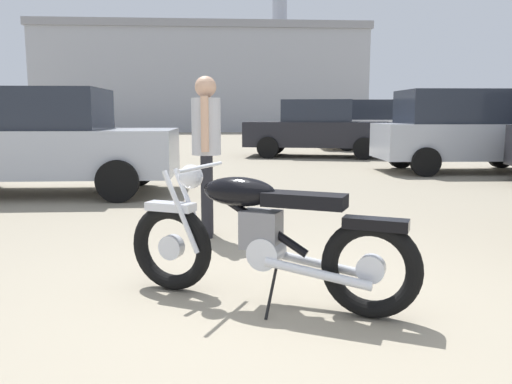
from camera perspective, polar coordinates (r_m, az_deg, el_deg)
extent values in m
plane|color=gray|center=(3.46, 4.16, -13.17)|extent=(80.00, 80.00, 0.00)
torus|color=black|center=(3.85, -9.26, -5.99)|extent=(0.63, 0.34, 0.64)
cylinder|color=silver|center=(3.85, -9.26, -5.99)|extent=(0.20, 0.14, 0.18)
torus|color=black|center=(3.37, 12.52, -8.24)|extent=(0.63, 0.34, 0.64)
cylinder|color=silver|center=(3.37, 12.52, -8.24)|extent=(0.20, 0.14, 0.18)
cube|color=silver|center=(3.79, -9.37, -1.60)|extent=(0.38, 0.26, 0.06)
cube|color=black|center=(3.29, 13.03, -3.42)|extent=(0.42, 0.27, 0.07)
cylinder|color=silver|center=(3.66, -8.28, -2.18)|extent=(0.28, 0.14, 0.58)
cylinder|color=silver|center=(3.79, -7.15, -1.79)|extent=(0.28, 0.14, 0.58)
sphere|color=silver|center=(3.67, -7.15, 1.70)|extent=(0.17, 0.17, 0.17)
cylinder|color=silver|center=(3.62, -6.06, 2.75)|extent=(0.26, 0.58, 0.03)
cylinder|color=black|center=(3.50, -0.11, -3.00)|extent=(0.72, 0.34, 0.47)
ellipsoid|color=black|center=(3.52, -1.86, 0.05)|extent=(0.56, 0.40, 0.20)
cube|color=black|center=(3.37, 5.34, -0.89)|extent=(0.58, 0.39, 0.09)
cube|color=slate|center=(3.50, 0.56, -4.14)|extent=(0.31, 0.26, 0.26)
cylinder|color=silver|center=(3.53, 1.17, -6.57)|extent=(0.28, 0.27, 0.22)
cylinder|color=silver|center=(3.35, 6.73, -8.90)|extent=(0.67, 0.32, 0.14)
cylinder|color=silver|center=(3.53, 7.58, -7.97)|extent=(0.67, 0.32, 0.14)
cylinder|color=black|center=(3.40, 1.74, -10.69)|extent=(0.11, 0.23, 0.33)
cylinder|color=black|center=(5.36, -5.46, -0.57)|extent=(0.12, 0.12, 0.86)
cylinder|color=black|center=(5.54, -5.33, -0.27)|extent=(0.12, 0.12, 0.86)
cylinder|color=#B2B2B7|center=(5.38, -5.50, 7.17)|extent=(0.30, 0.30, 0.58)
cylinder|color=tan|center=(5.19, -5.65, 7.44)|extent=(0.08, 0.08, 0.55)
cylinder|color=tan|center=(5.57, -5.37, 7.52)|extent=(0.08, 0.08, 0.55)
sphere|color=tan|center=(5.39, -5.57, 11.43)|extent=(0.22, 0.22, 0.22)
cylinder|color=black|center=(7.79, -14.96, 1.17)|extent=(0.63, 0.23, 0.62)
cylinder|color=black|center=(9.47, -12.90, 2.53)|extent=(0.63, 0.23, 0.62)
cube|color=#ADB2BC|center=(8.94, -22.48, 4.06)|extent=(4.28, 1.93, 0.72)
cube|color=#232833|center=(8.92, -22.73, 8.41)|extent=(2.08, 1.66, 0.64)
cylinder|color=black|center=(16.46, 11.55, 5.10)|extent=(0.65, 0.30, 0.62)
cylinder|color=black|center=(14.74, 11.78, 4.69)|extent=(0.65, 0.30, 0.62)
cylinder|color=black|center=(16.58, 2.15, 5.29)|extent=(0.65, 0.30, 0.62)
cylinder|color=black|center=(14.88, 1.30, 4.91)|extent=(0.65, 0.30, 0.62)
cube|color=black|center=(15.59, 6.71, 6.35)|extent=(4.43, 2.41, 0.72)
cube|color=#232833|center=(15.58, 6.75, 8.85)|extent=(2.24, 1.88, 0.64)
cylinder|color=black|center=(20.39, 17.58, 5.55)|extent=(0.65, 0.23, 0.64)
cylinder|color=black|center=(18.71, 19.10, 5.24)|extent=(0.65, 0.23, 0.64)
cylinder|color=black|center=(19.75, 9.16, 5.76)|extent=(0.65, 0.23, 0.64)
cylinder|color=black|center=(18.01, 9.94, 5.47)|extent=(0.65, 0.23, 0.64)
cube|color=silver|center=(19.14, 14.04, 6.63)|extent=(4.74, 1.88, 0.74)
cube|color=#232833|center=(19.07, 13.23, 8.79)|extent=(3.54, 1.69, 0.68)
cylinder|color=black|center=(13.61, 25.33, 3.68)|extent=(0.60, 0.21, 0.60)
cylinder|color=black|center=(12.69, 15.62, 3.89)|extent=(0.60, 0.21, 0.60)
cylinder|color=black|center=(11.14, 18.15, 3.16)|extent=(0.60, 0.21, 0.60)
cube|color=#ADB2BC|center=(12.33, 22.19, 5.21)|extent=(3.94, 1.74, 0.76)
cube|color=#232833|center=(12.21, 21.31, 8.71)|extent=(2.44, 1.58, 0.72)
cube|color=#9EA0A8|center=(39.93, -5.70, 11.72)|extent=(23.12, 10.48, 6.88)
cube|color=gray|center=(40.30, -5.78, 16.97)|extent=(23.44, 10.80, 0.50)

